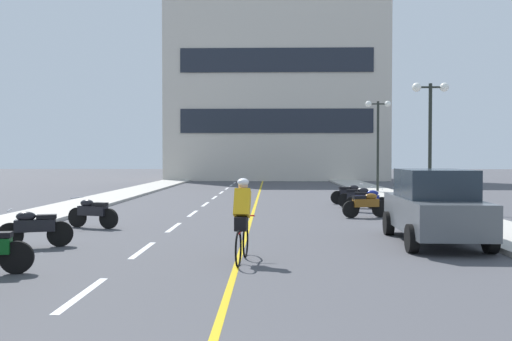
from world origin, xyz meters
TOP-DOWN VIEW (x-y plane):
  - ground_plane at (0.00, 21.00)m, footprint 140.00×140.00m
  - curb_left at (-7.20, 24.00)m, footprint 2.40×72.00m
  - curb_right at (7.20, 24.00)m, footprint 2.40×72.00m
  - lane_dash_1 at (-2.00, 6.00)m, footprint 0.14×2.20m
  - lane_dash_2 at (-2.00, 10.00)m, footprint 0.14×2.20m
  - lane_dash_3 at (-2.00, 14.00)m, footprint 0.14×2.20m
  - lane_dash_4 at (-2.00, 18.00)m, footprint 0.14×2.20m
  - lane_dash_5 at (-2.00, 22.00)m, footprint 0.14×2.20m
  - lane_dash_6 at (-2.00, 26.00)m, footprint 0.14×2.20m
  - lane_dash_7 at (-2.00, 30.00)m, footprint 0.14×2.20m
  - lane_dash_8 at (-2.00, 34.00)m, footprint 0.14×2.20m
  - lane_dash_9 at (-2.00, 38.00)m, footprint 0.14×2.20m
  - lane_dash_10 at (-2.00, 42.00)m, footprint 0.14×2.20m
  - lane_dash_11 at (-2.00, 46.00)m, footprint 0.14×2.20m
  - centre_line_yellow at (0.25, 24.00)m, footprint 0.12×66.00m
  - office_building at (1.43, 48.74)m, footprint 19.84×7.60m
  - street_lamp_mid at (7.30, 19.72)m, footprint 1.46×0.36m
  - street_lamp_far at (7.12, 29.39)m, footprint 1.46×0.36m
  - parked_car_near at (4.94, 11.19)m, footprint 2.03×4.25m
  - motorcycle_3 at (-4.61, 10.28)m, footprint 1.65×0.75m
  - motorcycle_4 at (-4.40, 13.79)m, footprint 1.65×0.75m
  - motorcycle_5 at (4.25, 16.79)m, footprint 1.67×0.68m
  - motorcycle_6 at (4.64, 18.63)m, footprint 1.69×0.62m
  - motorcycle_7 at (4.57, 20.37)m, footprint 1.64×0.78m
  - motorcycle_8 at (4.47, 22.26)m, footprint 1.70×0.60m
  - cyclist_rider at (0.34, 8.73)m, footprint 0.42×1.77m

SIDE VIEW (x-z plane):
  - ground_plane at x=0.00m, z-range 0.00..0.00m
  - lane_dash_1 at x=-2.00m, z-range 0.00..0.01m
  - lane_dash_2 at x=-2.00m, z-range 0.00..0.01m
  - lane_dash_3 at x=-2.00m, z-range 0.00..0.01m
  - lane_dash_4 at x=-2.00m, z-range 0.00..0.01m
  - lane_dash_5 at x=-2.00m, z-range 0.00..0.01m
  - lane_dash_6 at x=-2.00m, z-range 0.00..0.01m
  - lane_dash_7 at x=-2.00m, z-range 0.00..0.01m
  - lane_dash_8 at x=-2.00m, z-range 0.00..0.01m
  - lane_dash_9 at x=-2.00m, z-range 0.00..0.01m
  - lane_dash_10 at x=-2.00m, z-range 0.00..0.01m
  - lane_dash_11 at x=-2.00m, z-range 0.00..0.01m
  - centre_line_yellow at x=0.25m, z-range 0.00..0.01m
  - curb_left at x=-7.20m, z-range 0.00..0.12m
  - curb_right at x=7.20m, z-range 0.00..0.12m
  - motorcycle_3 at x=-4.61m, z-range 0.01..0.93m
  - motorcycle_4 at x=-4.40m, z-range 0.01..0.93m
  - motorcycle_5 at x=4.25m, z-range 0.01..0.93m
  - motorcycle_6 at x=4.64m, z-range 0.01..0.93m
  - motorcycle_7 at x=4.57m, z-range 0.01..0.93m
  - motorcycle_8 at x=4.47m, z-range 0.01..0.93m
  - cyclist_rider at x=0.34m, z-range 0.03..1.74m
  - parked_car_near at x=4.94m, z-range 0.01..1.83m
  - street_lamp_mid at x=7.30m, z-range 1.29..6.25m
  - street_lamp_far at x=7.12m, z-range 1.32..6.55m
  - office_building at x=1.43m, z-range 0.00..17.42m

